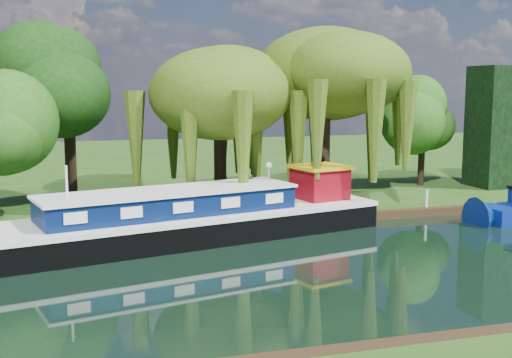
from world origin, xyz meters
name	(u,v)px	position (x,y,z in m)	size (l,w,h in m)	color
ground	(337,268)	(0.00, 0.00, 0.00)	(120.00, 120.00, 0.00)	black
far_bank	(185,164)	(0.00, 34.00, 0.23)	(120.00, 52.00, 0.45)	#203D10
dutch_barge	(194,218)	(-4.43, 6.42, 0.99)	(19.33, 8.55, 3.98)	black
red_dinghy	(37,257)	(-11.36, 5.19, 0.00)	(1.97, 2.76, 0.57)	maroon
white_cruiser	(497,219)	(12.15, 6.45, 0.00)	(1.68, 1.95, 1.03)	silver
willow_left	(220,96)	(-1.77, 12.44, 6.57)	(7.03, 7.03, 8.42)	black
willow_right	(325,86)	(4.13, 11.54, 7.14)	(7.53, 7.53, 9.17)	black
tree_far_mid	(68,90)	(-9.84, 16.20, 6.90)	(5.73, 5.73, 9.37)	black
tree_far_right	(423,120)	(13.07, 15.91, 4.84)	(3.88, 3.88, 6.35)	black
lamppost	(269,173)	(0.50, 10.50, 2.42)	(0.36, 0.36, 2.56)	silver
mooring_posts	(263,207)	(-0.50, 8.40, 0.95)	(19.16, 0.16, 1.00)	silver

